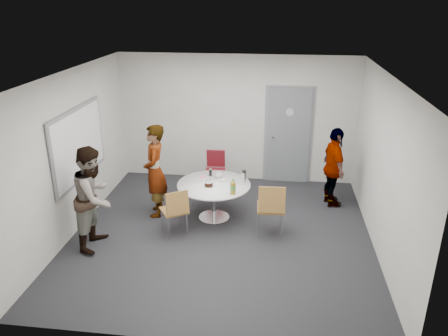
# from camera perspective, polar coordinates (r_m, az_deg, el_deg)

# --- Properties ---
(floor) EXTENTS (5.00, 5.00, 0.00)m
(floor) POSITION_cam_1_polar(r_m,az_deg,el_deg) (7.52, -0.31, -8.66)
(floor) COLOR black
(floor) RESTS_ON ground
(ceiling) EXTENTS (5.00, 5.00, 0.00)m
(ceiling) POSITION_cam_1_polar(r_m,az_deg,el_deg) (6.58, -0.36, 12.05)
(ceiling) COLOR silver
(ceiling) RESTS_ON wall_back
(wall_back) EXTENTS (5.00, 0.00, 5.00)m
(wall_back) POSITION_cam_1_polar(r_m,az_deg,el_deg) (9.30, 1.69, 6.42)
(wall_back) COLOR silver
(wall_back) RESTS_ON floor
(wall_left) EXTENTS (0.00, 5.00, 5.00)m
(wall_left) POSITION_cam_1_polar(r_m,az_deg,el_deg) (7.66, -19.22, 1.77)
(wall_left) COLOR silver
(wall_left) RESTS_ON floor
(wall_right) EXTENTS (0.00, 5.00, 5.00)m
(wall_right) POSITION_cam_1_polar(r_m,az_deg,el_deg) (7.08, 20.16, 0.04)
(wall_right) COLOR silver
(wall_right) RESTS_ON floor
(wall_front) EXTENTS (5.00, 0.00, 5.00)m
(wall_front) POSITION_cam_1_polar(r_m,az_deg,el_deg) (4.72, -4.37, -9.75)
(wall_front) COLOR silver
(wall_front) RESTS_ON floor
(door) EXTENTS (1.02, 0.17, 2.12)m
(door) POSITION_cam_1_polar(r_m,az_deg,el_deg) (9.34, 8.40, 4.18)
(door) COLOR slate
(door) RESTS_ON wall_back
(whiteboard) EXTENTS (0.04, 1.90, 1.25)m
(whiteboard) POSITION_cam_1_polar(r_m,az_deg,el_deg) (7.78, -18.43, 2.96)
(whiteboard) COLOR gray
(whiteboard) RESTS_ON wall_left
(table) EXTENTS (1.30, 1.30, 0.96)m
(table) POSITION_cam_1_polar(r_m,az_deg,el_deg) (7.78, -1.18, -2.74)
(table) COLOR white
(table) RESTS_ON floor
(chair_near_left) EXTENTS (0.57, 0.58, 0.84)m
(chair_near_left) POSITION_cam_1_polar(r_m,az_deg,el_deg) (7.30, -6.35, -5.23)
(chair_near_left) COLOR brown
(chair_near_left) RESTS_ON floor
(chair_near_right) EXTENTS (0.48, 0.51, 0.95)m
(chair_near_right) POSITION_cam_1_polar(r_m,az_deg,el_deg) (7.24, 6.19, -4.84)
(chair_near_right) COLOR brown
(chair_near_right) RESTS_ON floor
(chair_far) EXTENTS (0.42, 0.45, 0.84)m
(chair_far) POSITION_cam_1_polar(r_m,az_deg,el_deg) (8.99, -1.13, 0.19)
(chair_far) COLOR maroon
(chair_far) RESTS_ON floor
(person_main) EXTENTS (0.53, 0.69, 1.71)m
(person_main) POSITION_cam_1_polar(r_m,az_deg,el_deg) (7.94, -9.02, -0.39)
(person_main) COLOR #A5C6EA
(person_main) RESTS_ON floor
(person_left) EXTENTS (0.66, 0.84, 1.68)m
(person_left) POSITION_cam_1_polar(r_m,az_deg,el_deg) (7.17, -16.59, -3.69)
(person_left) COLOR white
(person_left) RESTS_ON floor
(person_right) EXTENTS (0.57, 0.97, 1.54)m
(person_right) POSITION_cam_1_polar(r_m,az_deg,el_deg) (8.47, 14.14, 0.05)
(person_right) COLOR black
(person_right) RESTS_ON floor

